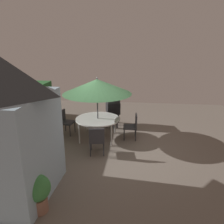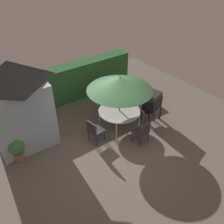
{
  "view_description": "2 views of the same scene",
  "coord_description": "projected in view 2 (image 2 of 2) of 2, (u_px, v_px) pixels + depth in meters",
  "views": [
    {
      "loc": [
        -6.69,
        -0.83,
        3.33
      ],
      "look_at": [
        0.07,
        -0.05,
        1.14
      ],
      "focal_mm": 35.33,
      "sensor_mm": 36.0,
      "label": 1
    },
    {
      "loc": [
        -4.05,
        -5.24,
        5.79
      ],
      "look_at": [
        0.02,
        0.28,
        1.01
      ],
      "focal_mm": 38.32,
      "sensor_mm": 36.0,
      "label": 2
    }
  ],
  "objects": [
    {
      "name": "chair_toward_hedge",
      "position": [
        142.0,
        131.0,
        8.25
      ],
      "size": [
        0.48,
        0.49,
        0.9
      ],
      "color": "#38383D",
      "rests_on": "ground"
    },
    {
      "name": "ground_plane",
      "position": [
        116.0,
        138.0,
        8.74
      ],
      "size": [
        11.0,
        11.0,
        0.0
      ],
      "primitive_type": "plane",
      "color": "#6B6056"
    },
    {
      "name": "garden_shed",
      "position": [
        18.0,
        104.0,
        7.75
      ],
      "size": [
        2.07,
        1.75,
        3.07
      ],
      "color": "#9EBCD1",
      "rests_on": "ground"
    },
    {
      "name": "hedge_backdrop",
      "position": [
        69.0,
        83.0,
        10.6
      ],
      "size": [
        6.18,
        0.74,
        1.58
      ],
      "color": "#28602D",
      "rests_on": "ground"
    },
    {
      "name": "potted_plant_by_shed",
      "position": [
        17.0,
        148.0,
        7.63
      ],
      "size": [
        0.54,
        0.54,
        0.82
      ],
      "color": "#936651",
      "rests_on": "ground"
    },
    {
      "name": "chair_near_shed",
      "position": [
        105.0,
        99.0,
        10.0
      ],
      "size": [
        0.54,
        0.54,
        0.9
      ],
      "color": "#38383D",
      "rests_on": "ground"
    },
    {
      "name": "bbq_grill",
      "position": [
        152.0,
        101.0,
        9.23
      ],
      "size": [
        0.81,
        0.67,
        1.2
      ],
      "color": "black",
      "rests_on": "ground"
    },
    {
      "name": "patio_umbrella",
      "position": [
        120.0,
        83.0,
        8.26
      ],
      "size": [
        2.35,
        2.35,
        2.19
      ],
      "color": "#4C4C51",
      "rests_on": "ground"
    },
    {
      "name": "patio_table",
      "position": [
        119.0,
        111.0,
        8.93
      ],
      "size": [
        1.56,
        1.56,
        0.74
      ],
      "color": "white",
      "rests_on": "ground"
    },
    {
      "name": "chair_far_side",
      "position": [
        94.0,
        130.0,
        8.31
      ],
      "size": [
        0.53,
        0.52,
        0.9
      ],
      "color": "#38383D",
      "rests_on": "ground"
    },
    {
      "name": "chair_toward_house",
      "position": [
        150.0,
        109.0,
        9.4
      ],
      "size": [
        0.57,
        0.57,
        0.9
      ],
      "color": "#38383D",
      "rests_on": "ground"
    }
  ]
}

